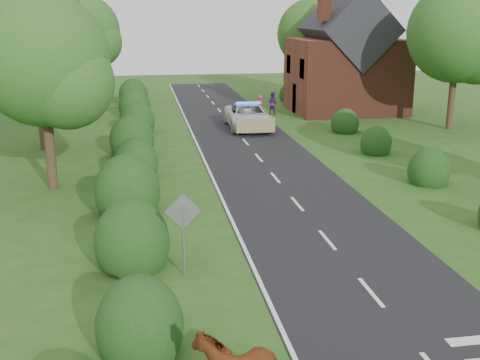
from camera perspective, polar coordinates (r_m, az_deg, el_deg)
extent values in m
plane|color=#235119|center=(17.29, 12.30, -10.42)|extent=(120.00, 120.00, 0.00)
cube|color=black|center=(30.89, 2.15, 1.67)|extent=(6.00, 70.00, 0.02)
cube|color=white|center=(17.28, 12.31, -10.35)|extent=(0.12, 1.80, 0.01)
cube|color=white|center=(20.72, 8.27, -5.63)|extent=(0.12, 1.80, 0.01)
cube|color=white|center=(24.33, 5.45, -2.26)|extent=(0.12, 1.80, 0.01)
cube|color=white|center=(28.05, 3.37, 0.23)|extent=(0.12, 1.80, 0.01)
cube|color=white|center=(31.84, 1.79, 2.13)|extent=(0.12, 1.80, 0.01)
cube|color=white|center=(35.67, 0.54, 3.63)|extent=(0.12, 1.80, 0.01)
cube|color=white|center=(39.53, -0.47, 4.83)|extent=(0.12, 1.80, 0.01)
cube|color=white|center=(43.42, -1.30, 5.81)|extent=(0.12, 1.80, 0.01)
cube|color=white|center=(47.33, -2.00, 6.64)|extent=(0.12, 1.80, 0.01)
cube|color=white|center=(51.25, -2.59, 7.33)|extent=(0.12, 1.80, 0.01)
cube|color=white|center=(55.19, -3.10, 7.93)|extent=(0.12, 1.80, 0.01)
cube|color=white|center=(59.13, -3.54, 8.45)|extent=(0.12, 1.80, 0.01)
cube|color=white|center=(63.08, -3.93, 8.90)|extent=(0.12, 1.80, 0.01)
cube|color=white|center=(30.45, -3.21, 1.48)|extent=(0.12, 70.00, 0.01)
cube|color=white|center=(15.66, 21.09, -14.01)|extent=(1.20, 0.35, 0.01)
ellipsoid|color=#163211|center=(14.12, -9.48, -13.55)|extent=(2.00, 2.10, 2.40)
ellipsoid|color=#163211|center=(18.62, -10.20, -5.85)|extent=(2.30, 2.41, 2.70)
ellipsoid|color=#163211|center=(23.33, -10.62, -1.20)|extent=(2.50, 2.62, 3.00)
ellipsoid|color=#163211|center=(28.18, -9.86, 1.49)|extent=(2.10, 2.20, 2.50)
ellipsoid|color=#163211|center=(33.04, -10.21, 3.72)|extent=(2.40, 2.52, 2.80)
ellipsoid|color=#163211|center=(38.94, -9.71, 5.47)|extent=(2.20, 2.31, 2.60)
ellipsoid|color=#163211|center=(44.86, -9.98, 6.83)|extent=(2.30, 2.41, 2.70)
ellipsoid|color=#163211|center=(50.79, -10.08, 7.88)|extent=(2.40, 2.52, 2.80)
ellipsoid|color=#163211|center=(28.30, 17.46, 0.81)|extent=(1.90, 2.00, 2.10)
ellipsoid|color=#163211|center=(33.57, 12.77, 3.38)|extent=(1.70, 1.78, 2.00)
ellipsoid|color=#163211|center=(39.17, 9.91, 5.27)|extent=(1.80, 1.89, 2.00)
ellipsoid|color=#163211|center=(52.37, 4.66, 8.06)|extent=(1.70, 1.78, 2.00)
cylinder|color=#332316|center=(27.20, -17.60, 3.26)|extent=(0.44, 0.44, 3.96)
sphere|color=#205617|center=(26.70, -18.25, 10.82)|extent=(5.60, 5.60, 5.60)
sphere|color=#406A2B|center=(26.10, -16.11, 8.90)|extent=(3.92, 3.92, 3.92)
cylinder|color=#332316|center=(35.22, -18.31, 5.73)|extent=(0.44, 0.44, 3.74)
sphere|color=#205617|center=(34.84, -18.79, 11.24)|extent=(5.60, 5.60, 5.60)
sphere|color=#406A2B|center=(34.21, -17.17, 9.87)|extent=(3.92, 3.92, 3.92)
cylinder|color=#332316|center=(45.17, -18.44, 8.48)|extent=(0.44, 0.44, 4.84)
sphere|color=#205617|center=(44.88, -18.94, 14.05)|extent=(6.80, 6.80, 6.80)
sphere|color=#406A2B|center=(44.07, -17.39, 12.72)|extent=(4.76, 4.76, 4.76)
cylinder|color=#332316|center=(54.79, -14.26, 9.59)|extent=(0.44, 0.44, 4.18)
sphere|color=#205617|center=(54.55, -14.54, 13.56)|extent=(6.00, 6.00, 6.00)
sphere|color=#406A2B|center=(53.91, -13.38, 12.60)|extent=(4.20, 4.20, 4.20)
cylinder|color=#332316|center=(41.85, 19.45, 7.56)|extent=(0.44, 0.44, 4.40)
sphere|color=#205617|center=(41.53, 19.97, 13.02)|extent=(6.40, 6.40, 6.40)
sphere|color=#406A2B|center=(41.58, 21.64, 11.48)|extent=(4.48, 4.48, 4.48)
cylinder|color=#332316|center=(54.75, 6.66, 9.85)|extent=(0.44, 0.44, 3.96)
sphere|color=#205617|center=(54.50, 6.78, 13.61)|extent=(6.00, 6.00, 6.00)
sphere|color=#406A2B|center=(54.27, 8.02, 12.61)|extent=(4.20, 4.20, 4.20)
cylinder|color=gray|center=(17.59, -5.37, -5.73)|extent=(0.08, 0.08, 2.20)
cube|color=gray|center=(17.28, -5.44, -2.95)|extent=(1.06, 0.04, 1.06)
cube|color=brown|center=(47.23, 9.97, 9.73)|extent=(8.00, 7.00, 5.50)
cube|color=black|center=(47.01, 10.18, 13.91)|extent=(5.94, 7.40, 5.94)
cube|color=brown|center=(44.31, 7.99, 15.72)|extent=(0.80, 0.80, 1.60)
imported|color=silver|center=(39.86, 0.78, 6.06)|extent=(2.76, 5.83, 1.61)
cube|color=yellow|center=(37.04, 1.52, 5.18)|extent=(2.41, 0.10, 0.89)
cube|color=blue|center=(39.72, 0.78, 7.32)|extent=(1.61, 0.30, 0.14)
imported|color=#BC273D|center=(42.56, 1.87, 6.83)|extent=(0.80, 0.74, 1.84)
imported|color=#451D62|center=(45.51, 3.09, 7.29)|extent=(1.02, 1.01, 1.67)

